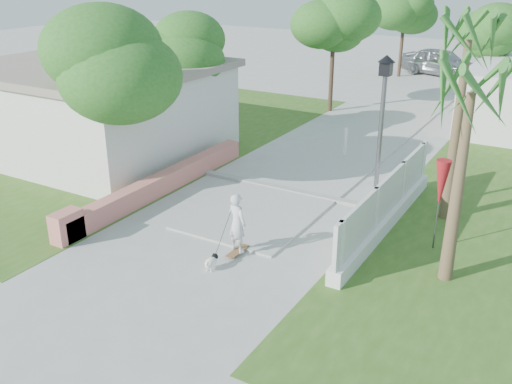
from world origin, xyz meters
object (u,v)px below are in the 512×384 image
Objects in this scene: street_lamp at (380,133)px; parked_car at (441,62)px; bollard at (345,141)px; dog at (212,262)px; patio_umbrella at (441,185)px; skateboarder at (235,225)px.

street_lamp is 22.31m from parked_car.
bollard is at bearing -158.43° from parked_car.
patio_umbrella is at bearing 37.86° from dog.
parked_car is at bearing 99.33° from street_lamp.
skateboarder is 3.07× the size of dog.
bollard is at bearing 129.91° from patio_umbrella.
parked_car reaches higher than skateboarder.
street_lamp reaches higher than dog.
bollard is 17.48m from parked_car.
street_lamp is 5.56m from bollard.
bollard is 0.23× the size of parked_car.
dog is (-2.24, -4.63, -2.24)m from street_lamp.
street_lamp is at bearing -103.37° from skateboarder.
dog is at bearing -158.47° from parked_car.
bollard is at bearing -69.93° from skateboarder.
skateboarder reaches higher than bollard.
parked_car is (-1.36, 26.59, 0.64)m from dog.
skateboarder reaches higher than dog.
street_lamp is 4.64m from skateboarder.
patio_umbrella is (1.90, -1.00, -0.74)m from street_lamp.
skateboarder is at bearing -145.54° from patio_umbrella.
street_lamp is 5.61m from dog.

